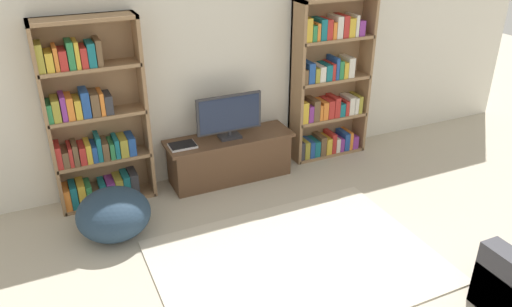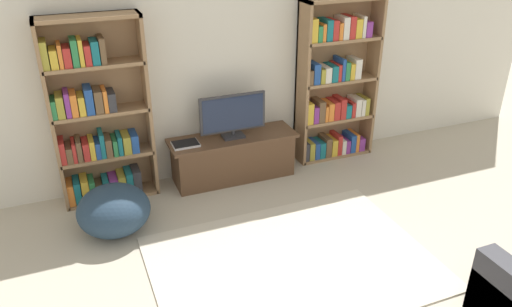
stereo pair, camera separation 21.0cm
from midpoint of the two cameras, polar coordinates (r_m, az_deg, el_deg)
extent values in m
cube|color=silver|center=(5.55, -6.30, 10.25)|extent=(8.80, 0.06, 2.60)
cube|color=#93704C|center=(5.21, -23.86, 3.12)|extent=(0.04, 0.30, 1.94)
cube|color=#93704C|center=(5.28, -13.79, 4.98)|extent=(0.04, 0.30, 1.94)
cube|color=#93704C|center=(5.35, -18.99, 4.55)|extent=(0.97, 0.04, 1.94)
cube|color=#93704C|center=(4.96, -20.42, 14.25)|extent=(0.97, 0.30, 0.04)
cube|color=#93704C|center=(5.63, -17.41, -4.89)|extent=(0.94, 0.30, 0.04)
cube|color=orange|center=(5.54, -21.83, -4.61)|extent=(0.06, 0.24, 0.23)
cube|color=#196B75|center=(5.53, -21.15, -4.40)|extent=(0.06, 0.24, 0.25)
cube|color=gold|center=(5.53, -20.37, -4.21)|extent=(0.07, 0.24, 0.25)
cube|color=#2D7F47|center=(5.54, -19.62, -4.20)|extent=(0.06, 0.24, 0.23)
cube|color=brown|center=(5.56, -18.88, -4.35)|extent=(0.07, 0.24, 0.16)
cube|color=#196B75|center=(5.55, -18.19, -4.01)|extent=(0.06, 0.24, 0.21)
cube|color=#7F338C|center=(5.56, -17.37, -3.83)|extent=(0.08, 0.24, 0.21)
cube|color=#9E9333|center=(5.56, -16.51, -3.58)|extent=(0.08, 0.24, 0.23)
cube|color=#196B75|center=(5.56, -15.73, -3.34)|extent=(0.07, 0.24, 0.25)
cube|color=#333338|center=(5.57, -14.92, -3.14)|extent=(0.08, 0.24, 0.26)
cube|color=#93704C|center=(5.41, -18.09, -0.49)|extent=(0.94, 0.30, 0.04)
cube|color=#B72D28|center=(5.32, -22.74, -0.13)|extent=(0.05, 0.24, 0.23)
cube|color=brown|center=(5.34, -22.05, -0.33)|extent=(0.06, 0.24, 0.16)
cube|color=#B72D28|center=(5.33, -21.55, -0.05)|extent=(0.04, 0.24, 0.20)
cube|color=brown|center=(5.33, -21.06, 0.12)|extent=(0.05, 0.24, 0.22)
cube|color=#B72D28|center=(5.33, -20.36, 0.09)|extent=(0.06, 0.24, 0.18)
cube|color=gold|center=(5.33, -19.73, 0.29)|extent=(0.05, 0.24, 0.20)
cube|color=#234C99|center=(5.34, -19.15, 0.25)|extent=(0.05, 0.24, 0.17)
cube|color=#196B75|center=(5.33, -18.69, 0.77)|extent=(0.04, 0.24, 0.26)
cube|color=brown|center=(5.35, -18.03, 0.56)|extent=(0.06, 0.24, 0.19)
cube|color=#2D7F47|center=(5.36, -17.34, 0.59)|extent=(0.04, 0.24, 0.17)
cube|color=#196B75|center=(5.35, -16.83, 0.84)|extent=(0.04, 0.24, 0.20)
cube|color=#9E9333|center=(5.36, -16.11, 0.93)|extent=(0.08, 0.24, 0.19)
cube|color=#234C99|center=(5.37, -15.26, 1.11)|extent=(0.07, 0.24, 0.19)
cube|color=#93704C|center=(5.22, -18.83, 4.26)|extent=(0.94, 0.30, 0.04)
cube|color=#2D7F47|center=(5.15, -23.66, 4.45)|extent=(0.05, 0.24, 0.18)
cube|color=#9E9333|center=(5.14, -23.03, 4.74)|extent=(0.07, 0.24, 0.22)
cube|color=#7F338C|center=(5.14, -22.32, 5.02)|extent=(0.05, 0.24, 0.24)
cube|color=orange|center=(5.14, -21.66, 5.04)|extent=(0.06, 0.24, 0.22)
cube|color=gold|center=(5.15, -20.88, 5.01)|extent=(0.06, 0.24, 0.19)
cube|color=#234C99|center=(5.15, -20.12, 5.51)|extent=(0.08, 0.24, 0.26)
cube|color=brown|center=(5.16, -19.16, 5.52)|extent=(0.08, 0.24, 0.23)
cube|color=orange|center=(5.16, -18.45, 5.64)|extent=(0.04, 0.24, 0.22)
cube|color=#333338|center=(5.17, -17.75, 5.58)|extent=(0.07, 0.24, 0.19)
cube|color=#93704C|center=(5.07, -19.63, 9.32)|extent=(0.94, 0.30, 0.04)
cube|color=#9E9333|center=(5.00, -24.66, 10.00)|extent=(0.06, 0.24, 0.26)
cube|color=gold|center=(5.01, -23.74, 9.71)|extent=(0.07, 0.24, 0.18)
cube|color=orange|center=(5.00, -23.11, 10.07)|extent=(0.04, 0.24, 0.22)
cube|color=#B72D28|center=(5.01, -22.41, 10.00)|extent=(0.07, 0.24, 0.18)
cube|color=#2D7F47|center=(5.00, -21.67, 10.52)|extent=(0.06, 0.24, 0.25)
cube|color=gold|center=(5.01, -21.04, 10.62)|extent=(0.04, 0.24, 0.25)
cube|color=#B72D28|center=(5.02, -20.35, 10.41)|extent=(0.06, 0.24, 0.19)
cube|color=#196B75|center=(5.02, -19.58, 10.73)|extent=(0.07, 0.24, 0.22)
cube|color=brown|center=(5.02, -18.82, 10.99)|extent=(0.05, 0.24, 0.25)
cube|color=#93704C|center=(5.84, 3.66, 7.78)|extent=(0.04, 0.30, 1.94)
cube|color=#93704C|center=(6.32, 11.25, 8.78)|extent=(0.04, 0.30, 1.94)
cube|color=#93704C|center=(6.17, 6.95, 8.67)|extent=(0.97, 0.04, 1.94)
cube|color=#93704C|center=(6.42, 7.10, 0.24)|extent=(0.94, 0.30, 0.04)
cube|color=#333338|center=(6.16, 3.89, 0.57)|extent=(0.06, 0.24, 0.23)
cube|color=#9E9333|center=(6.19, 4.44, 0.64)|extent=(0.07, 0.24, 0.22)
cube|color=#234C99|center=(6.23, 5.02, 0.72)|extent=(0.06, 0.24, 0.21)
cube|color=#196B75|center=(6.26, 5.60, 0.81)|extent=(0.08, 0.24, 0.20)
cube|color=brown|center=(6.29, 6.27, 1.12)|extent=(0.08, 0.24, 0.24)
cube|color=gold|center=(6.34, 6.91, 1.11)|extent=(0.07, 0.24, 0.21)
cube|color=#B72D28|center=(6.36, 7.47, 1.41)|extent=(0.06, 0.24, 0.26)
cube|color=silver|center=(6.41, 7.93, 1.22)|extent=(0.06, 0.24, 0.18)
cube|color=#7F338C|center=(6.44, 8.38, 1.26)|extent=(0.06, 0.24, 0.17)
cube|color=#234C99|center=(6.47, 8.94, 1.60)|extent=(0.07, 0.24, 0.23)
cube|color=orange|center=(6.50, 9.39, 1.71)|extent=(0.04, 0.24, 0.23)
cube|color=#7F338C|center=(6.55, 9.87, 1.55)|extent=(0.08, 0.24, 0.17)
cube|color=#93704C|center=(6.23, 7.35, 4.24)|extent=(0.94, 0.30, 0.04)
cube|color=gold|center=(5.97, 4.14, 4.89)|extent=(0.08, 0.24, 0.26)
cube|color=#7F338C|center=(6.01, 4.82, 4.76)|extent=(0.06, 0.24, 0.20)
cube|color=brown|center=(6.04, 5.46, 5.12)|extent=(0.08, 0.24, 0.26)
cube|color=orange|center=(6.08, 5.97, 4.91)|extent=(0.04, 0.24, 0.19)
cube|color=orange|center=(6.11, 6.47, 5.12)|extent=(0.07, 0.24, 0.22)
cube|color=#B72D28|center=(6.14, 7.11, 5.25)|extent=(0.08, 0.24, 0.23)
cube|color=#B72D28|center=(6.18, 7.80, 5.46)|extent=(0.07, 0.24, 0.25)
cube|color=#196B75|center=(6.24, 8.38, 5.19)|extent=(0.07, 0.24, 0.16)
cube|color=#B72D28|center=(6.27, 8.91, 5.37)|extent=(0.05, 0.24, 0.18)
cube|color=silver|center=(6.30, 9.43, 5.61)|extent=(0.07, 0.24, 0.22)
cube|color=silver|center=(6.34, 9.96, 5.63)|extent=(0.05, 0.24, 0.21)
cube|color=#9E9333|center=(6.37, 10.38, 5.75)|extent=(0.05, 0.24, 0.22)
cube|color=#93704C|center=(6.06, 7.61, 8.48)|extent=(0.94, 0.30, 0.04)
cube|color=brown|center=(5.81, 4.16, 8.92)|extent=(0.06, 0.24, 0.17)
cube|color=#234C99|center=(5.84, 4.84, 9.31)|extent=(0.08, 0.24, 0.24)
cube|color=#9E9333|center=(5.89, 5.49, 9.08)|extent=(0.06, 0.24, 0.17)
cube|color=silver|center=(5.92, 6.09, 9.21)|extent=(0.08, 0.24, 0.18)
cube|color=#196B75|center=(5.96, 6.82, 9.33)|extent=(0.08, 0.24, 0.19)
cube|color=#B72D28|center=(5.99, 7.34, 9.44)|extent=(0.04, 0.24, 0.20)
cube|color=#234C99|center=(6.01, 7.76, 9.77)|extent=(0.04, 0.24, 0.26)
cube|color=#2D7F47|center=(6.04, 8.19, 9.62)|extent=(0.06, 0.24, 0.22)
cube|color=gold|center=(6.08, 8.72, 9.58)|extent=(0.06, 0.24, 0.19)
cube|color=silver|center=(6.11, 9.34, 9.85)|extent=(0.08, 0.24, 0.24)
cube|color=#93704C|center=(5.93, 7.89, 12.92)|extent=(0.94, 0.30, 0.04)
cube|color=gold|center=(5.68, 4.46, 14.02)|extent=(0.08, 0.24, 0.26)
cube|color=#2D7F47|center=(5.73, 5.11, 13.67)|extent=(0.05, 0.24, 0.18)
cube|color=orange|center=(5.75, 5.56, 13.79)|extent=(0.04, 0.24, 0.19)
cube|color=#196B75|center=(5.78, 6.16, 14.02)|extent=(0.07, 0.24, 0.23)
cube|color=#B72D28|center=(5.82, 6.81, 14.03)|extent=(0.07, 0.24, 0.22)
cube|color=orange|center=(5.86, 7.38, 13.91)|extent=(0.05, 0.24, 0.19)
cube|color=silver|center=(5.89, 7.98, 14.22)|extent=(0.07, 0.24, 0.25)
cube|color=#B72D28|center=(5.93, 8.67, 14.27)|extent=(0.07, 0.24, 0.25)
cube|color=gold|center=(5.98, 9.34, 14.16)|extent=(0.08, 0.24, 0.21)
cube|color=silver|center=(6.01, 9.91, 14.32)|extent=(0.04, 0.24, 0.24)
cube|color=#7F338C|center=(6.06, 10.44, 14.04)|extent=(0.08, 0.24, 0.17)
cube|color=brown|center=(5.71, -4.06, -0.65)|extent=(1.35, 0.43, 0.48)
cube|color=brown|center=(5.59, -4.15, 1.70)|extent=(1.44, 0.46, 0.04)
cube|color=#2D2D33|center=(5.57, -4.10, 1.95)|extent=(0.24, 0.16, 0.03)
cylinder|color=#2D2D33|center=(5.55, -4.11, 2.32)|extent=(0.04, 0.04, 0.05)
cube|color=#2D2D33|center=(5.46, -4.19, 4.58)|extent=(0.75, 0.04, 0.42)
cube|color=#19233D|center=(5.44, -4.12, 4.51)|extent=(0.70, 0.00, 0.38)
cube|color=silver|center=(5.42, -9.50, 0.88)|extent=(0.28, 0.21, 0.02)
cube|color=black|center=(5.41, -9.51, 1.00)|extent=(0.27, 0.20, 0.00)
cube|color=beige|center=(4.52, 3.31, -12.22)|extent=(2.43, 1.74, 0.02)
ellipsoid|color=#23384C|center=(4.94, -17.15, -6.64)|extent=(0.69, 0.69, 0.47)
camera|label=1|loc=(0.10, -91.26, -0.62)|focal=35.00mm
camera|label=2|loc=(0.10, 88.74, 0.62)|focal=35.00mm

